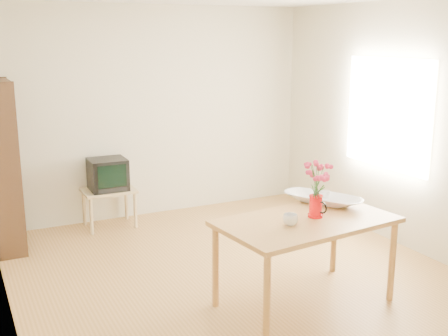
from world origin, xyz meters
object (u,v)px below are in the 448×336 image
table (306,228)px  television (107,174)px  pitcher (315,207)px  bowl (324,180)px  mug (290,220)px

table → television: (-0.97, 2.69, -0.02)m
table → pitcher: (0.10, 0.02, 0.16)m
pitcher → television: 2.88m
pitcher → television: (-1.07, 2.67, -0.19)m
bowl → television: (-1.36, 2.37, -0.32)m
mug → pitcher: bearing=-167.4°
bowl → television: bowl is taller
table → pitcher: size_ratio=7.56×
pitcher → mug: bearing=-176.6°
pitcher → mug: pitcher is taller
bowl → television: size_ratio=1.10×
table → pitcher: pitcher is taller
television → bowl: bearing=-59.5°
pitcher → bowl: bearing=31.9°
table → bowl: (0.39, 0.31, 0.30)m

